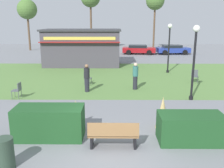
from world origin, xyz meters
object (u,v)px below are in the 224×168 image
cafe_chair_center (195,75)px  parked_car_west_slot (96,49)px  tree_left_bg (155,1)px  trash_bin (5,153)px  park_bench (113,135)px  food_kiosk (82,47)px  cafe_chair_west (18,89)px  parked_car_east_slot (173,49)px  lamppost_far (169,42)px  parked_car_center_slot (138,49)px  lamppost_mid (195,54)px  cafe_chair_east (87,77)px  tree_center_bg (27,10)px  person_strolling (135,76)px  person_standing (87,78)px

cafe_chair_center → parked_car_west_slot: bearing=117.1°
tree_left_bg → trash_bin: bearing=-105.8°
park_bench → food_kiosk: 16.85m
cafe_chair_west → parked_car_east_slot: size_ratio=0.21×
lamppost_far → parked_car_center_slot: (-1.29, 12.14, -1.88)m
lamppost_far → parked_car_west_slot: (-6.87, 12.14, -1.88)m
food_kiosk → park_bench: bearing=-79.6°
lamppost_mid → trash_bin: 10.12m
cafe_chair_west → parked_car_center_slot: size_ratio=0.21×
lamppost_mid → cafe_chair_west: bearing=178.9°
food_kiosk → cafe_chair_east: size_ratio=8.31×
trash_bin → food_kiosk: bearing=89.7°
park_bench → food_kiosk: (-3.04, 16.53, 1.26)m
tree_left_bg → tree_center_bg: 18.91m
parked_car_center_slot → person_strolling: bearing=-96.1°
cafe_chair_east → tree_center_bg: (-10.58, 20.58, 5.25)m
trash_bin → tree_center_bg: bearing=106.9°
cafe_chair_east → person_standing: person_standing is taller
person_strolling → parked_car_west_slot: 17.87m
cafe_chair_east → cafe_chair_center: size_ratio=1.00×
cafe_chair_center → tree_left_bg: tree_left_bg is taller
cafe_chair_east → parked_car_east_slot: bearing=59.8°
cafe_chair_center → tree_center_bg: tree_center_bg is taller
lamppost_far → parked_car_east_slot: 12.69m
park_bench → parked_car_west_slot: parked_car_west_slot is taller
park_bench → food_kiosk: food_kiosk is taller
park_bench → parked_car_east_slot: (7.70, 24.97, 0.16)m
trash_bin → person_standing: 8.32m
cafe_chair_east → parked_car_center_slot: parked_car_center_slot is taller
person_strolling → parked_car_center_slot: 17.58m
cafe_chair_west → person_strolling: size_ratio=0.53×
food_kiosk → parked_car_east_slot: (10.74, 8.44, -1.09)m
cafe_chair_west → cafe_chair_center: size_ratio=1.00×
lamppost_mid → person_standing: 6.29m
cafe_chair_east → person_standing: (0.20, -1.70, 0.33)m
trash_bin → person_standing: person_standing is taller
cafe_chair_center → tree_center_bg: 27.37m
lamppost_far → trash_bin: lamppost_far is taller
parked_car_east_slot → person_standing: bearing=-117.3°
lamppost_far → person_standing: lamppost_far is taller
person_standing → tree_left_bg: 27.02m
cafe_chair_east → tree_center_bg: bearing=117.2°
parked_car_west_slot → person_standing: bearing=-87.7°
trash_bin → tree_left_bg: size_ratio=0.11×
person_strolling → parked_car_west_slot: size_ratio=0.39×
person_strolling → tree_left_bg: size_ratio=0.20×
cafe_chair_center → parked_car_west_slot: 17.58m
parked_car_east_slot → tree_center_bg: size_ratio=0.60×
park_bench → lamppost_far: (4.52, 12.84, 2.04)m
cafe_chair_center → park_bench: bearing=-121.2°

